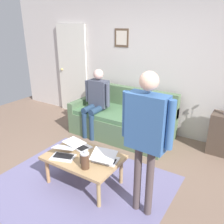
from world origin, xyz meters
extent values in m
plane|color=#796050|center=(0.00, 0.00, 0.00)|extent=(7.68, 7.68, 0.00)
cube|color=slate|center=(-0.06, 0.07, 0.00)|extent=(2.31, 1.94, 0.01)
cube|color=silver|center=(0.00, -2.20, 1.35)|extent=(7.04, 0.10, 2.70)
cube|color=brown|center=(0.60, -2.15, 1.80)|extent=(0.31, 0.02, 0.35)
cube|color=beige|center=(0.60, -2.14, 1.80)|extent=(0.24, 0.00, 0.27)
cube|color=silver|center=(1.90, -2.11, 1.02)|extent=(0.82, 0.05, 2.05)
sphere|color=tan|center=(2.21, -2.07, 1.02)|extent=(0.06, 0.06, 0.06)
cube|color=#536E4C|center=(0.24, -1.57, 0.21)|extent=(1.91, 0.94, 0.42)
cube|color=#4B724B|center=(0.24, -1.55, 0.46)|extent=(1.67, 0.86, 0.08)
cube|color=#536E4C|center=(0.24, -1.97, 0.65)|extent=(1.91, 0.14, 0.46)
cube|color=#536E4C|center=(-0.65, -1.57, 0.52)|extent=(0.12, 0.94, 0.20)
cube|color=#536E4C|center=(1.14, -1.57, 0.52)|extent=(0.12, 0.94, 0.20)
cube|color=tan|center=(-0.06, -0.03, 0.41)|extent=(1.00, 0.67, 0.04)
cylinder|color=tan|center=(-0.49, 0.24, 0.19)|extent=(0.05, 0.05, 0.39)
cylinder|color=tan|center=(0.37, 0.24, 0.19)|extent=(0.05, 0.05, 0.39)
cylinder|color=#A68357|center=(-0.49, -0.30, 0.19)|extent=(0.05, 0.05, 0.39)
cylinder|color=tan|center=(0.37, -0.30, 0.19)|extent=(0.05, 0.05, 0.39)
cube|color=silver|center=(0.13, -0.20, 0.43)|extent=(0.33, 0.27, 0.01)
cube|color=black|center=(0.14, -0.19, 0.44)|extent=(0.27, 0.18, 0.00)
cube|color=silver|center=(0.15, -0.10, 0.54)|extent=(0.33, 0.26, 0.01)
cube|color=#2F2B32|center=(0.15, -0.10, 0.54)|extent=(0.30, 0.24, 0.01)
cube|color=silver|center=(-0.37, -0.11, 0.43)|extent=(0.35, 0.28, 0.01)
cube|color=black|center=(-0.37, -0.09, 0.44)|extent=(0.29, 0.18, 0.00)
cube|color=silver|center=(-0.38, -0.04, 0.54)|extent=(0.35, 0.25, 0.10)
cube|color=#232D25|center=(-0.38, -0.05, 0.54)|extent=(0.31, 0.23, 0.08)
cube|color=silver|center=(0.15, 0.14, 0.43)|extent=(0.36, 0.30, 0.01)
cube|color=black|center=(0.15, 0.12, 0.44)|extent=(0.29, 0.20, 0.00)
cube|color=silver|center=(0.17, 0.07, 0.53)|extent=(0.35, 0.28, 0.06)
cube|color=#AFD0E7|center=(0.17, 0.07, 0.53)|extent=(0.32, 0.25, 0.05)
cylinder|color=#4C3323|center=(-0.25, 0.17, 0.52)|extent=(0.11, 0.11, 0.19)
cylinder|color=#B7B7BC|center=(-0.25, 0.17, 0.63)|extent=(0.11, 0.11, 0.02)
sphere|color=#B2B2B7|center=(-0.25, 0.17, 0.65)|extent=(0.03, 0.03, 0.03)
cube|color=black|center=(-0.18, 0.17, 0.53)|extent=(0.01, 0.01, 0.14)
cube|color=#4D3D32|center=(-1.51, -1.90, 0.35)|extent=(0.42, 0.32, 0.70)
cylinder|color=#504243|center=(-1.04, 0.02, 0.43)|extent=(0.09, 0.09, 0.85)
cylinder|color=#504243|center=(-0.89, 0.01, 0.43)|extent=(0.09, 0.09, 0.85)
cube|color=#376099|center=(-0.96, 0.01, 1.15)|extent=(0.43, 0.21, 0.60)
cylinder|color=#376099|center=(-1.21, 0.03, 1.18)|extent=(0.08, 0.08, 0.51)
cylinder|color=#376099|center=(-0.71, 0.00, 1.18)|extent=(0.08, 0.08, 0.51)
sphere|color=beige|center=(-0.96, 0.01, 1.58)|extent=(0.19, 0.19, 0.19)
cylinder|color=navy|center=(0.62, -1.11, 0.25)|extent=(0.10, 0.10, 0.50)
cylinder|color=navy|center=(0.79, -1.11, 0.25)|extent=(0.10, 0.10, 0.50)
cylinder|color=navy|center=(0.62, -1.29, 0.55)|extent=(0.12, 0.40, 0.12)
cylinder|color=navy|center=(0.79, -1.29, 0.55)|extent=(0.12, 0.40, 0.12)
cube|color=#44485A|center=(0.70, -1.47, 0.81)|extent=(0.37, 0.20, 0.52)
cylinder|color=#44485A|center=(0.47, -1.42, 0.84)|extent=(0.08, 0.08, 0.42)
cylinder|color=#44485A|center=(0.94, -1.42, 0.84)|extent=(0.08, 0.08, 0.42)
sphere|color=beige|center=(0.70, -1.47, 1.19)|extent=(0.19, 0.19, 0.19)
camera|label=1|loc=(-1.85, 2.08, 2.12)|focal=38.00mm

